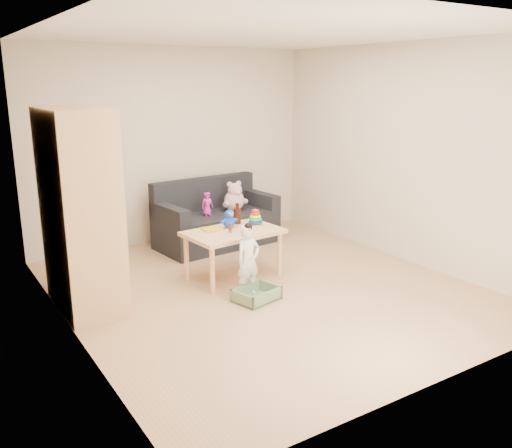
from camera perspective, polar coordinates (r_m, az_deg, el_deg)
room at (r=5.50m, az=0.97°, el=5.93°), size 4.50×4.50×4.50m
wardrobe at (r=5.40m, az=-18.04°, el=1.33°), size 0.53×1.07×1.92m
sofa at (r=7.30m, az=-4.13°, el=-0.54°), size 1.65×0.93×0.44m
play_table at (r=6.07m, az=-2.38°, el=-3.19°), size 1.09×0.74×0.55m
storage_bin at (r=5.52m, az=0.05°, el=-7.38°), size 0.50×0.42×0.13m
toddler at (r=5.54m, az=-0.82°, el=-3.97°), size 0.29×0.20×0.73m
pink_bear at (r=7.33m, az=-2.32°, el=2.71°), size 0.38×0.35×0.34m
doll at (r=7.08m, az=-5.16°, el=2.09°), size 0.16×0.11×0.31m
ring_stacker at (r=6.19m, az=-0.06°, el=0.53°), size 0.16×0.16×0.19m
brown_bottle at (r=6.26m, az=-1.98°, el=0.94°), size 0.08×0.08×0.24m
blue_plush at (r=6.09m, az=-2.86°, el=0.59°), size 0.21×0.19×0.22m
wooden_figure at (r=5.90m, az=-2.71°, el=-0.37°), size 0.06×0.05×0.12m
yellow_book at (r=6.04m, az=-4.66°, el=-0.54°), size 0.22×0.22×0.02m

